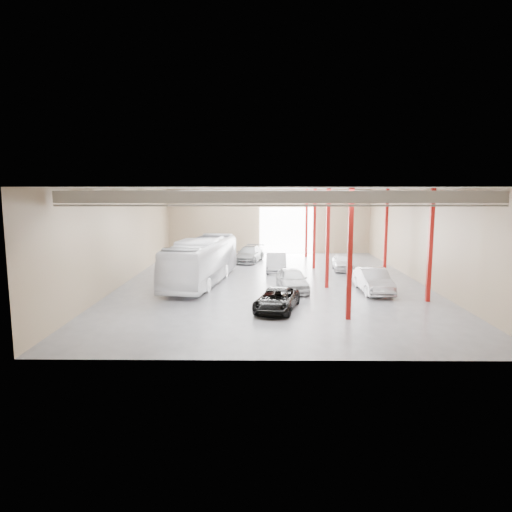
{
  "coord_description": "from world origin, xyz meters",
  "views": [
    {
      "loc": [
        -0.9,
        -33.78,
        6.89
      ],
      "look_at": [
        -1.23,
        -1.57,
        2.2
      ],
      "focal_mm": 32.0,
      "sensor_mm": 36.0,
      "label": 1
    }
  ],
  "objects_px": {
    "car_row_a": "(292,280)",
    "car_row_b": "(276,262)",
    "car_right_far": "(343,262)",
    "coach_bus": "(202,261)",
    "car_right_near": "(373,281)",
    "black_sedan": "(277,300)",
    "car_row_c": "(249,254)"
  },
  "relations": [
    {
      "from": "car_row_a",
      "to": "car_right_near",
      "type": "xyz_separation_m",
      "value": [
        5.44,
        -0.46,
        0.04
      ]
    },
    {
      "from": "car_row_b",
      "to": "car_right_near",
      "type": "relative_size",
      "value": 0.96
    },
    {
      "from": "car_right_far",
      "to": "car_row_a",
      "type": "bearing_deg",
      "value": -117.45
    },
    {
      "from": "car_row_b",
      "to": "car_right_near",
      "type": "xyz_separation_m",
      "value": [
        6.29,
        -8.01,
        0.03
      ]
    },
    {
      "from": "car_row_c",
      "to": "coach_bus",
      "type": "bearing_deg",
      "value": -93.87
    },
    {
      "from": "coach_bus",
      "to": "black_sedan",
      "type": "xyz_separation_m",
      "value": [
        5.29,
        -7.83,
        -1.05
      ]
    },
    {
      "from": "coach_bus",
      "to": "black_sedan",
      "type": "distance_m",
      "value": 9.51
    },
    {
      "from": "car_row_a",
      "to": "car_row_b",
      "type": "xyz_separation_m",
      "value": [
        -0.86,
        7.54,
        0.0
      ]
    },
    {
      "from": "coach_bus",
      "to": "car_right_near",
      "type": "relative_size",
      "value": 2.42
    },
    {
      "from": "car_right_near",
      "to": "car_right_far",
      "type": "xyz_separation_m",
      "value": [
        -0.53,
        8.63,
        -0.13
      ]
    },
    {
      "from": "coach_bus",
      "to": "car_row_c",
      "type": "bearing_deg",
      "value": 80.48
    },
    {
      "from": "car_right_far",
      "to": "coach_bus",
      "type": "bearing_deg",
      "value": -150.62
    },
    {
      "from": "car_row_a",
      "to": "car_right_near",
      "type": "relative_size",
      "value": 0.92
    },
    {
      "from": "car_row_a",
      "to": "car_right_near",
      "type": "distance_m",
      "value": 5.46
    },
    {
      "from": "car_row_a",
      "to": "car_row_b",
      "type": "bearing_deg",
      "value": 90.19
    },
    {
      "from": "coach_bus",
      "to": "car_right_far",
      "type": "height_order",
      "value": "coach_bus"
    },
    {
      "from": "car_row_c",
      "to": "car_right_far",
      "type": "distance_m",
      "value": 9.38
    },
    {
      "from": "black_sedan",
      "to": "car_right_near",
      "type": "bearing_deg",
      "value": 49.57
    },
    {
      "from": "car_row_a",
      "to": "car_right_far",
      "type": "xyz_separation_m",
      "value": [
        4.91,
        8.17,
        -0.09
      ]
    },
    {
      "from": "coach_bus",
      "to": "car_row_c",
      "type": "xyz_separation_m",
      "value": [
        3.26,
        10.12,
        -0.93
      ]
    },
    {
      "from": "car_row_a",
      "to": "car_row_b",
      "type": "distance_m",
      "value": 7.59
    },
    {
      "from": "car_row_a",
      "to": "car_right_far",
      "type": "bearing_deg",
      "value": 52.71
    },
    {
      "from": "coach_bus",
      "to": "car_row_a",
      "type": "distance_m",
      "value": 7.1
    },
    {
      "from": "car_row_b",
      "to": "coach_bus",
      "type": "bearing_deg",
      "value": -137.6
    },
    {
      "from": "car_row_c",
      "to": "car_right_far",
      "type": "bearing_deg",
      "value": -15.22
    },
    {
      "from": "car_row_a",
      "to": "car_row_c",
      "type": "xyz_separation_m",
      "value": [
        -3.27,
        12.74,
        -0.04
      ]
    },
    {
      "from": "car_row_b",
      "to": "car_row_c",
      "type": "xyz_separation_m",
      "value": [
        -2.42,
        5.2,
        -0.05
      ]
    },
    {
      "from": "car_row_b",
      "to": "car_right_far",
      "type": "xyz_separation_m",
      "value": [
        5.76,
        0.62,
        -0.1
      ]
    },
    {
      "from": "black_sedan",
      "to": "coach_bus",
      "type": "bearing_deg",
      "value": 138.27
    },
    {
      "from": "car_right_far",
      "to": "car_right_near",
      "type": "bearing_deg",
      "value": -82.94
    },
    {
      "from": "black_sedan",
      "to": "car_row_c",
      "type": "distance_m",
      "value": 18.06
    },
    {
      "from": "black_sedan",
      "to": "car_row_b",
      "type": "relative_size",
      "value": 0.95
    }
  ]
}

